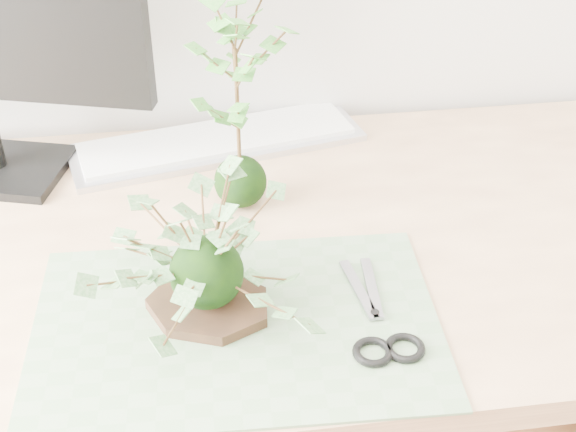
# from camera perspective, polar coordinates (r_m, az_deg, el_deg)

# --- Properties ---
(desk) EXTENTS (1.60, 0.70, 0.74)m
(desk) POSITION_cam_1_polar(r_m,az_deg,el_deg) (1.20, -3.87, -5.21)
(desk) COLOR #DEB282
(desk) RESTS_ON ground_plane
(cutting_mat) EXTENTS (0.52, 0.36, 0.00)m
(cutting_mat) POSITION_cam_1_polar(r_m,az_deg,el_deg) (1.01, -3.67, -7.71)
(cutting_mat) COLOR #65895E
(cutting_mat) RESTS_ON desk
(stone_dish) EXTENTS (0.21, 0.21, 0.01)m
(stone_dish) POSITION_cam_1_polar(r_m,az_deg,el_deg) (1.02, -5.64, -6.35)
(stone_dish) COLOR black
(stone_dish) RESTS_ON cutting_mat
(ivy_kokedama) EXTENTS (0.30, 0.30, 0.18)m
(ivy_kokedama) POSITION_cam_1_polar(r_m,az_deg,el_deg) (0.96, -5.96, -2.00)
(ivy_kokedama) COLOR black
(ivy_kokedama) RESTS_ON stone_dish
(maple_kokedama) EXTENTS (0.20, 0.20, 0.33)m
(maple_kokedama) POSITION_cam_1_polar(r_m,az_deg,el_deg) (1.11, -3.75, 10.86)
(maple_kokedama) COLOR black
(maple_kokedama) RESTS_ON desk
(keyboard) EXTENTS (0.51, 0.25, 0.02)m
(keyboard) POSITION_cam_1_polar(r_m,az_deg,el_deg) (1.37, -5.05, 5.32)
(keyboard) COLOR silver
(keyboard) RESTS_ON desk
(scissors) EXTENTS (0.09, 0.20, 0.01)m
(scissors) POSITION_cam_1_polar(r_m,az_deg,el_deg) (0.99, 6.74, -8.42)
(scissors) COLOR gray
(scissors) RESTS_ON cutting_mat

